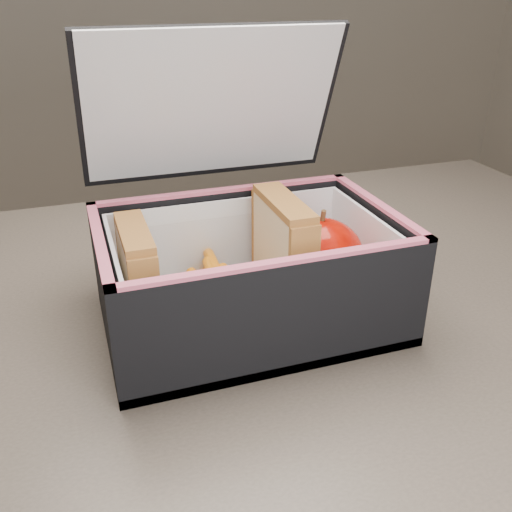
% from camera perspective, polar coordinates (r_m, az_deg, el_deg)
% --- Properties ---
extents(kitchen_table, '(1.20, 0.80, 0.75)m').
position_cam_1_polar(kitchen_table, '(0.60, -3.98, -14.74)').
color(kitchen_table, brown).
rests_on(kitchen_table, ground).
extents(lunch_bag, '(0.27, 0.25, 0.27)m').
position_cam_1_polar(lunch_bag, '(0.54, -0.81, -0.89)').
color(lunch_bag, black).
rests_on(lunch_bag, kitchen_table).
extents(plastic_tub, '(0.18, 0.13, 0.07)m').
position_cam_1_polar(plastic_tub, '(0.53, -4.23, -2.63)').
color(plastic_tub, white).
rests_on(plastic_tub, lunch_bag).
extents(sandwich_left, '(0.02, 0.09, 0.10)m').
position_cam_1_polar(sandwich_left, '(0.51, -11.65, -2.31)').
color(sandwich_left, '#DAB98D').
rests_on(sandwich_left, plastic_tub).
extents(sandwich_right, '(0.03, 0.10, 0.11)m').
position_cam_1_polar(sandwich_right, '(0.54, 2.69, 0.33)').
color(sandwich_right, '#DAB98D').
rests_on(sandwich_right, plastic_tub).
extents(carrot_sticks, '(0.04, 0.13, 0.03)m').
position_cam_1_polar(carrot_sticks, '(0.55, -3.60, -3.62)').
color(carrot_sticks, orange).
rests_on(carrot_sticks, plastic_tub).
extents(paper_napkin, '(0.10, 0.10, 0.01)m').
position_cam_1_polar(paper_napkin, '(0.58, 6.09, -3.68)').
color(paper_napkin, white).
rests_on(paper_napkin, lunch_bag).
extents(red_apple, '(0.09, 0.09, 0.09)m').
position_cam_1_polar(red_apple, '(0.56, 6.49, -0.13)').
color(red_apple, '#890601').
rests_on(red_apple, paper_napkin).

